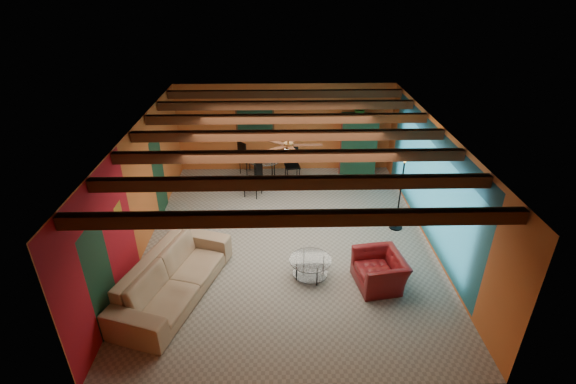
{
  "coord_description": "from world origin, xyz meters",
  "views": [
    {
      "loc": [
        -0.21,
        -8.28,
        5.61
      ],
      "look_at": [
        0.0,
        0.2,
        1.15
      ],
      "focal_mm": 26.39,
      "sensor_mm": 36.0,
      "label": 1
    }
  ],
  "objects_px": {
    "sofa": "(174,277)",
    "floor_lamp": "(400,192)",
    "dining_table": "(264,166)",
    "armoire": "(357,145)",
    "armchair": "(380,270)",
    "coffee_table": "(310,268)",
    "potted_plant": "(361,108)",
    "vase": "(264,145)"
  },
  "relations": [
    {
      "from": "armchair",
      "to": "potted_plant",
      "type": "height_order",
      "value": "potted_plant"
    },
    {
      "from": "armoire",
      "to": "potted_plant",
      "type": "relative_size",
      "value": 3.42
    },
    {
      "from": "armchair",
      "to": "vase",
      "type": "bearing_deg",
      "value": -161.75
    },
    {
      "from": "armoire",
      "to": "vase",
      "type": "bearing_deg",
      "value": -153.34
    },
    {
      "from": "coffee_table",
      "to": "vase",
      "type": "relative_size",
      "value": 4.31
    },
    {
      "from": "armchair",
      "to": "dining_table",
      "type": "bearing_deg",
      "value": -161.75
    },
    {
      "from": "dining_table",
      "to": "vase",
      "type": "height_order",
      "value": "vase"
    },
    {
      "from": "sofa",
      "to": "floor_lamp",
      "type": "distance_m",
      "value": 5.42
    },
    {
      "from": "sofa",
      "to": "coffee_table",
      "type": "distance_m",
      "value": 2.7
    },
    {
      "from": "armoire",
      "to": "floor_lamp",
      "type": "bearing_deg",
      "value": -69.62
    },
    {
      "from": "sofa",
      "to": "armoire",
      "type": "xyz_separation_m",
      "value": [
        4.43,
        5.55,
        0.47
      ]
    },
    {
      "from": "coffee_table",
      "to": "armoire",
      "type": "bearing_deg",
      "value": 70.62
    },
    {
      "from": "coffee_table",
      "to": "dining_table",
      "type": "height_order",
      "value": "dining_table"
    },
    {
      "from": "armchair",
      "to": "dining_table",
      "type": "height_order",
      "value": "dining_table"
    },
    {
      "from": "coffee_table",
      "to": "dining_table",
      "type": "relative_size",
      "value": 0.4
    },
    {
      "from": "armchair",
      "to": "potted_plant",
      "type": "relative_size",
      "value": 1.94
    },
    {
      "from": "dining_table",
      "to": "floor_lamp",
      "type": "distance_m",
      "value": 4.17
    },
    {
      "from": "armoire",
      "to": "floor_lamp",
      "type": "height_order",
      "value": "floor_lamp"
    },
    {
      "from": "sofa",
      "to": "floor_lamp",
      "type": "bearing_deg",
      "value": -46.5
    },
    {
      "from": "dining_table",
      "to": "armchair",
      "type": "bearing_deg",
      "value": -62.54
    },
    {
      "from": "coffee_table",
      "to": "potted_plant",
      "type": "distance_m",
      "value": 5.68
    },
    {
      "from": "coffee_table",
      "to": "floor_lamp",
      "type": "relative_size",
      "value": 0.44
    },
    {
      "from": "floor_lamp",
      "to": "vase",
      "type": "height_order",
      "value": "floor_lamp"
    },
    {
      "from": "sofa",
      "to": "dining_table",
      "type": "bearing_deg",
      "value": -0.01
    },
    {
      "from": "sofa",
      "to": "vase",
      "type": "distance_m",
      "value": 5.15
    },
    {
      "from": "dining_table",
      "to": "armoire",
      "type": "bearing_deg",
      "value": 14.15
    },
    {
      "from": "armoire",
      "to": "potted_plant",
      "type": "height_order",
      "value": "potted_plant"
    },
    {
      "from": "armchair",
      "to": "armoire",
      "type": "distance_m",
      "value": 5.37
    },
    {
      "from": "armoire",
      "to": "armchair",
      "type": "bearing_deg",
      "value": -82.06
    },
    {
      "from": "sofa",
      "to": "dining_table",
      "type": "relative_size",
      "value": 1.36
    },
    {
      "from": "coffee_table",
      "to": "sofa",
      "type": "bearing_deg",
      "value": -169.85
    },
    {
      "from": "armchair",
      "to": "dining_table",
      "type": "relative_size",
      "value": 0.48
    },
    {
      "from": "dining_table",
      "to": "armoire",
      "type": "xyz_separation_m",
      "value": [
        2.82,
        0.71,
        0.34
      ]
    },
    {
      "from": "floor_lamp",
      "to": "potted_plant",
      "type": "xyz_separation_m",
      "value": [
        -0.45,
        3.26,
        1.06
      ]
    },
    {
      "from": "dining_table",
      "to": "armoire",
      "type": "height_order",
      "value": "armoire"
    },
    {
      "from": "dining_table",
      "to": "potted_plant",
      "type": "height_order",
      "value": "potted_plant"
    },
    {
      "from": "armchair",
      "to": "vase",
      "type": "height_order",
      "value": "vase"
    },
    {
      "from": "floor_lamp",
      "to": "potted_plant",
      "type": "relative_size",
      "value": 3.77
    },
    {
      "from": "sofa",
      "to": "vase",
      "type": "bearing_deg",
      "value": -0.01
    },
    {
      "from": "floor_lamp",
      "to": "coffee_table",
      "type": "bearing_deg",
      "value": -140.93
    },
    {
      "from": "armchair",
      "to": "vase",
      "type": "xyz_separation_m",
      "value": [
        -2.4,
        4.61,
        0.87
      ]
    },
    {
      "from": "armchair",
      "to": "dining_table",
      "type": "distance_m",
      "value": 5.2
    }
  ]
}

